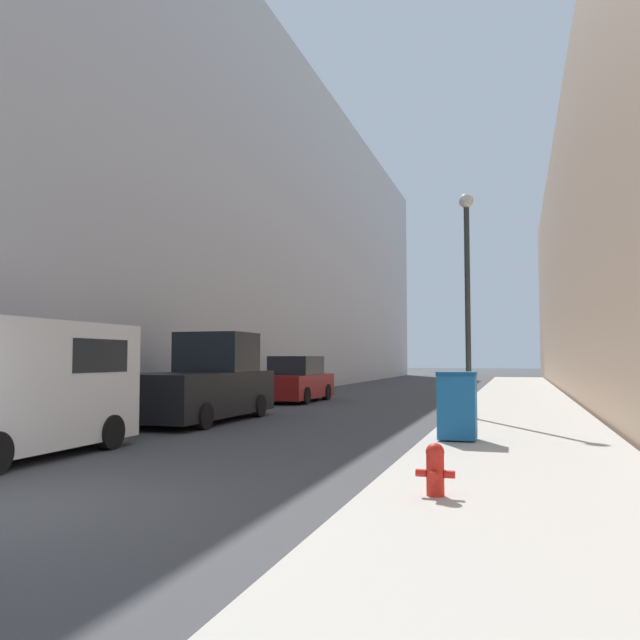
% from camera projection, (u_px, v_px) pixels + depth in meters
% --- Properties ---
extents(sidewalk_right, '(3.71, 60.00, 0.13)m').
position_uv_depth(sidewalk_right, '(520.00, 404.00, 22.27)').
color(sidewalk_right, '#B7B2A8').
rests_on(sidewalk_right, ground).
extents(building_left_glass, '(12.00, 60.00, 17.53)m').
position_uv_depth(building_left_glass, '(212.00, 233.00, 35.38)').
color(building_left_glass, '#BCBCC1').
rests_on(building_left_glass, ground).
extents(fire_hydrant, '(0.44, 0.33, 0.60)m').
position_uv_depth(fire_hydrant, '(435.00, 468.00, 7.10)').
color(fire_hydrant, red).
rests_on(fire_hydrant, sidewalk_right).
extents(trash_bin, '(0.73, 0.69, 1.30)m').
position_uv_depth(trash_bin, '(457.00, 405.00, 11.91)').
color(trash_bin, '#19609E').
rests_on(trash_bin, sidewalk_right).
extents(lamppost, '(0.38, 0.38, 5.97)m').
position_uv_depth(lamppost, '(467.00, 288.00, 16.59)').
color(lamppost, '#2D332D').
rests_on(lamppost, sidewalk_right).
extents(white_van, '(1.91, 4.41, 2.32)m').
position_uv_depth(white_van, '(22.00, 383.00, 10.64)').
color(white_van, white).
rests_on(white_van, ground).
extents(pickup_truck, '(2.17, 5.33, 2.41)m').
position_uv_depth(pickup_truck, '(204.00, 385.00, 16.81)').
color(pickup_truck, black).
rests_on(pickup_truck, ground).
extents(parked_sedan_near, '(1.86, 4.41, 1.76)m').
position_uv_depth(parked_sedan_near, '(296.00, 381.00, 24.25)').
color(parked_sedan_near, maroon).
rests_on(parked_sedan_near, ground).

